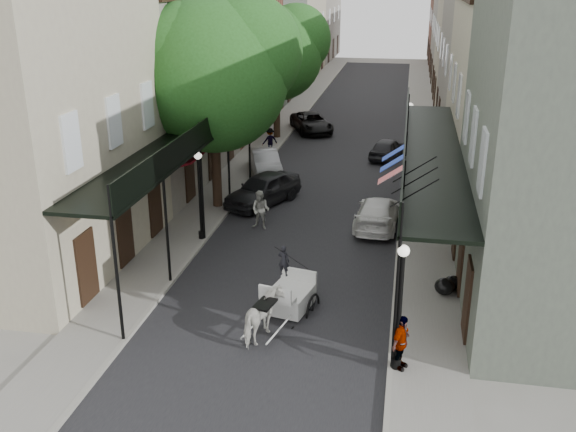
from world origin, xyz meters
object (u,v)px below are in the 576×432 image
at_px(lamppost_right_far, 408,135).
at_px(car_right_near, 378,213).
at_px(car_left_near, 263,189).
at_px(car_left_far, 312,123).
at_px(lamppost_right_near, 400,306).
at_px(tree_near, 222,69).
at_px(horse, 264,317).
at_px(car_left_mid, 265,162).
at_px(pedestrian_walking, 261,210).
at_px(pedestrian_sidewalk_left, 270,140).
at_px(car_right_far, 387,148).
at_px(tree_far, 282,50).
at_px(carriage, 294,278).
at_px(pedestrian_sidewalk_right, 401,342).
at_px(lamppost_left, 200,194).

xyz_separation_m(lamppost_right_far, car_right_near, (-1.13, -9.00, -1.41)).
relative_size(car_left_near, car_left_far, 0.93).
height_order(lamppost_right_near, car_left_far, lamppost_right_near).
bearing_deg(tree_near, horse, -68.91).
bearing_deg(horse, car_left_mid, -65.00).
bearing_deg(pedestrian_walking, horse, -66.22).
relative_size(pedestrian_sidewalk_left, car_left_near, 0.34).
xyz_separation_m(pedestrian_walking, car_right_near, (4.97, 1.21, -0.22)).
height_order(tree_near, pedestrian_sidewalk_left, tree_near).
bearing_deg(car_left_near, pedestrian_walking, -54.32).
height_order(car_left_far, car_right_far, car_left_far).
xyz_separation_m(lamppost_right_near, car_right_near, (-1.13, 11.00, -1.41)).
relative_size(tree_near, pedestrian_walking, 5.61).
bearing_deg(car_right_far, horse, 96.13).
xyz_separation_m(lamppost_right_near, car_left_mid, (-7.70, 17.82, -1.38)).
xyz_separation_m(car_left_far, car_right_far, (5.52, -6.06, -0.04)).
relative_size(tree_far, lamppost_right_near, 2.32).
bearing_deg(lamppost_right_far, carriage, -101.75).
relative_size(carriage, car_right_near, 0.57).
bearing_deg(pedestrian_sidewalk_right, car_left_far, 37.38).
distance_m(pedestrian_sidewalk_left, car_left_far, 6.63).
bearing_deg(pedestrian_sidewalk_right, car_left_mid, 47.53).
height_order(car_left_near, car_left_far, car_left_near).
relative_size(tree_near, tree_far, 1.12).
xyz_separation_m(pedestrian_sidewalk_left, car_right_near, (7.17, -10.92, -0.24)).
bearing_deg(lamppost_right_near, carriage, 136.68).
height_order(tree_far, carriage, tree_far).
xyz_separation_m(lamppost_right_far, horse, (-3.99, -19.00, -1.30)).
relative_size(pedestrian_sidewalk_right, car_left_mid, 0.40).
bearing_deg(pedestrian_sidewalk_left, lamppost_right_far, 133.58).
bearing_deg(lamppost_right_far, tree_far, 143.49).
bearing_deg(car_right_far, pedestrian_sidewalk_left, 16.63).
bearing_deg(car_left_near, lamppost_right_near, -37.75).
distance_m(pedestrian_sidewalk_right, car_left_near, 14.61).
relative_size(horse, car_left_far, 0.37).
relative_size(car_left_near, car_left_mid, 1.10).
bearing_deg(pedestrian_walking, lamppost_left, -129.25).
relative_size(lamppost_right_far, car_right_far, 1.01).
distance_m(horse, car_right_far, 21.48).
bearing_deg(car_left_mid, carriage, -94.69).
relative_size(lamppost_right_near, horse, 2.09).
height_order(tree_near, car_right_near, tree_near).
bearing_deg(tree_far, pedestrian_sidewalk_right, -72.12).
height_order(lamppost_right_far, car_left_mid, lamppost_right_far).
bearing_deg(lamppost_left, car_left_mid, 87.09).
bearing_deg(car_right_near, pedestrian_sidewalk_left, -53.61).
distance_m(pedestrian_sidewalk_right, car_right_near, 11.07).
relative_size(tree_far, pedestrian_sidewalk_left, 5.67).
distance_m(tree_near, lamppost_right_far, 12.24).
xyz_separation_m(lamppost_right_near, lamppost_right_far, (0.00, 20.00, 0.00)).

